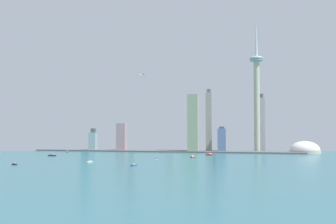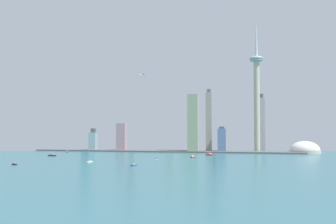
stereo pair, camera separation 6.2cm
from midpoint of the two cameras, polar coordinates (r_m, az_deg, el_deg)
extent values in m
plane|color=#30626E|center=(514.59, -11.15, -9.35)|extent=(6000.00, 6000.00, 0.00)
cube|color=#525455|center=(965.11, -0.65, -5.91)|extent=(686.95, 46.86, 3.34)
cylinder|color=#BFBA9D|center=(984.74, 13.22, 1.03)|extent=(14.67, 14.67, 236.99)
ellipsoid|color=#8DADBA|center=(998.23, 13.16, 7.83)|extent=(35.19, 35.19, 13.17)
torus|color=#BFBA9D|center=(997.45, 13.17, 7.57)|extent=(32.54, 32.54, 2.63)
cone|color=silver|center=(1009.16, 13.14, 10.91)|extent=(7.34, 7.34, 96.75)
cylinder|color=beige|center=(980.35, 19.93, -5.57)|extent=(71.87, 71.87, 8.36)
ellipsoid|color=silver|center=(980.10, 19.93, -5.33)|extent=(68.28, 68.28, 40.84)
cube|color=#6179A6|center=(954.42, 8.09, -4.25)|extent=(20.25, 18.19, 59.24)
cube|color=#534E5D|center=(953.77, 8.08, -2.32)|extent=(12.15, 10.91, 4.83)
cube|color=#94B2B7|center=(1020.43, -11.12, -4.42)|extent=(18.91, 27.76, 47.53)
cube|color=#505956|center=(1019.67, -11.11, -2.76)|extent=(11.35, 16.66, 11.49)
cube|color=#A8A1A4|center=(1020.90, 13.82, -1.85)|extent=(19.64, 25.50, 138.14)
cube|color=#65525C|center=(1023.95, 13.79, 2.34)|extent=(11.79, 15.30, 11.48)
cube|color=beige|center=(1019.20, 0.28, -1.75)|extent=(24.08, 19.15, 143.88)
cube|color=beige|center=(1055.56, -7.35, -3.49)|extent=(20.50, 13.78, 79.86)
cube|color=#545D58|center=(1055.47, -7.33, -1.01)|extent=(12.30, 8.27, 11.54)
cube|color=#A2A885|center=(1048.22, -5.59, -4.04)|extent=(27.78, 19.02, 60.10)
cube|color=#64585B|center=(1047.64, -5.58, -2.13)|extent=(16.67, 11.41, 10.08)
cube|color=gray|center=(976.16, 6.18, -1.50)|extent=(15.27, 18.00, 151.54)
cube|color=slate|center=(980.32, 6.16, 3.18)|extent=(9.16, 10.80, 8.57)
cube|color=#AC8B92|center=(1004.97, -6.94, -3.77)|extent=(24.13, 27.22, 72.34)
cube|color=gray|center=(1103.07, -5.57, -0.86)|extent=(21.96, 21.87, 179.16)
cube|color=beige|center=(1062.61, 2.44, -1.92)|extent=(14.57, 25.60, 138.10)
cube|color=#5C5B5F|center=(1065.37, 2.43, 1.98)|extent=(8.74, 15.36, 7.14)
cube|color=#5C9093|center=(1052.17, -12.27, -1.40)|extent=(21.62, 17.16, 155.38)
cube|color=#4F4E6A|center=(1056.27, -12.23, 3.00)|extent=(12.97, 10.30, 6.81)
cube|color=#97A681|center=(947.10, 3.78, -1.70)|extent=(26.14, 23.93, 144.55)
cube|color=#425D82|center=(1035.14, 6.71, -0.91)|extent=(21.56, 18.32, 173.99)
cube|color=beige|center=(701.11, -11.74, -7.34)|extent=(8.56, 14.53, 1.88)
cube|color=#9098AF|center=(700.96, -11.74, -7.20)|extent=(4.77, 6.75, 1.50)
cube|color=white|center=(738.29, -1.77, -7.14)|extent=(2.41, 8.23, 1.40)
cube|color=#363F47|center=(738.12, -1.77, -6.99)|extent=(1.68, 3.62, 2.52)
cylinder|color=silver|center=(737.80, -1.77, -6.69)|extent=(0.24, 0.24, 5.21)
cube|color=black|center=(976.96, -14.90, -5.82)|extent=(5.63, 8.72, 2.20)
cube|color=beige|center=(976.81, -14.90, -5.68)|extent=(3.20, 4.10, 2.54)
cylinder|color=silver|center=(976.62, -14.90, -5.50)|extent=(0.24, 0.24, 3.72)
cube|color=black|center=(691.59, -22.12, -7.30)|extent=(10.38, 5.05, 1.75)
cube|color=#A1A2B3|center=(691.41, -22.12, -7.14)|extent=(4.74, 2.87, 2.18)
cylinder|color=silver|center=(691.09, -22.11, -6.83)|extent=(0.24, 0.24, 5.24)
cube|color=red|center=(854.53, 6.28, -6.41)|extent=(17.35, 13.45, 2.34)
cube|color=silver|center=(854.35, 6.28, -6.24)|extent=(8.43, 7.33, 2.81)
cylinder|color=silver|center=(854.08, 6.28, -5.99)|extent=(0.24, 0.24, 4.76)
cube|color=#251930|center=(868.67, -17.07, -6.27)|extent=(17.96, 7.05, 2.16)
cube|color=#A19EB3|center=(868.50, -17.07, -6.11)|extent=(8.03, 4.55, 2.66)
cylinder|color=silver|center=(868.25, -17.06, -5.87)|extent=(0.24, 0.24, 4.62)
cube|color=#A91E26|center=(787.82, 3.72, -6.82)|extent=(12.53, 18.93, 1.47)
cube|color=silver|center=(787.65, 3.72, -6.67)|extent=(7.13, 8.95, 2.70)
cylinder|color=silver|center=(787.40, 3.72, -6.42)|extent=(0.24, 0.24, 3.94)
cube|color=navy|center=(627.83, -5.21, -8.01)|extent=(9.05, 11.96, 1.34)
cube|color=#A199AC|center=(627.65, -5.21, -7.85)|extent=(4.99, 5.79, 2.32)
cylinder|color=silver|center=(986.18, -3.99, 5.52)|extent=(8.46, 24.88, 2.62)
sphere|color=silver|center=(975.31, -4.34, 5.60)|extent=(2.62, 2.62, 2.62)
cube|color=silver|center=(986.34, -3.99, 5.59)|extent=(23.68, 8.64, 0.50)
cube|color=silver|center=(995.39, -3.70, 5.47)|extent=(8.55, 4.09, 0.40)
cube|color=#2D333D|center=(995.84, -3.70, 5.66)|extent=(1.01, 2.25, 5.00)
camera|label=1|loc=(0.03, -90.00, 0.00)|focal=40.50mm
camera|label=2|loc=(0.03, 90.00, 0.00)|focal=40.50mm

